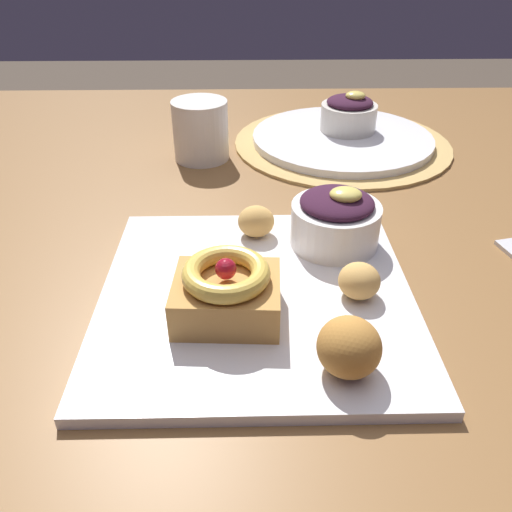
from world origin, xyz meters
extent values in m
plane|color=brown|center=(0.00, 0.00, 0.00)|extent=(8.00, 8.00, 0.00)
cube|color=brown|center=(0.00, 0.00, 0.71)|extent=(1.33, 1.06, 0.04)
cylinder|color=brown|center=(-0.58, 0.44, 0.34)|extent=(0.07, 0.07, 0.69)
cylinder|color=brown|center=(0.58, 0.44, 0.34)|extent=(0.07, 0.07, 0.69)
cylinder|color=tan|center=(0.14, 0.20, 0.73)|extent=(0.36, 0.36, 0.00)
cube|color=white|center=(-0.01, -0.21, 0.74)|extent=(0.31, 0.31, 0.01)
cube|color=#C68E47|center=(-0.04, -0.25, 0.76)|extent=(0.10, 0.08, 0.04)
torus|color=#E5BC4C|center=(-0.04, -0.25, 0.79)|extent=(0.08, 0.08, 0.02)
sphere|color=maroon|center=(-0.04, -0.25, 0.79)|extent=(0.02, 0.02, 0.02)
cylinder|color=white|center=(0.08, -0.13, 0.77)|extent=(0.10, 0.10, 0.05)
ellipsoid|color=#38192D|center=(0.08, -0.13, 0.79)|extent=(0.08, 0.08, 0.02)
ellipsoid|color=#EAD666|center=(0.09, -0.13, 0.81)|extent=(0.03, 0.03, 0.01)
ellipsoid|color=tan|center=(-0.01, -0.11, 0.76)|extent=(0.04, 0.04, 0.04)
ellipsoid|color=#BC7F38|center=(0.06, -0.32, 0.77)|extent=(0.05, 0.05, 0.05)
ellipsoid|color=tan|center=(0.09, -0.22, 0.76)|extent=(0.04, 0.04, 0.03)
cylinder|color=white|center=(0.14, 0.20, 0.74)|extent=(0.30, 0.30, 0.01)
cylinder|color=silver|center=(0.15, 0.22, 0.77)|extent=(0.09, 0.09, 0.04)
ellipsoid|color=#38192D|center=(0.15, 0.22, 0.79)|extent=(0.08, 0.08, 0.02)
ellipsoid|color=#EAD666|center=(0.16, 0.22, 0.81)|extent=(0.03, 0.03, 0.01)
cylinder|color=silver|center=(-0.09, 0.15, 0.78)|extent=(0.08, 0.08, 0.09)
camera|label=1|loc=(-0.02, -0.62, 1.05)|focal=36.39mm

